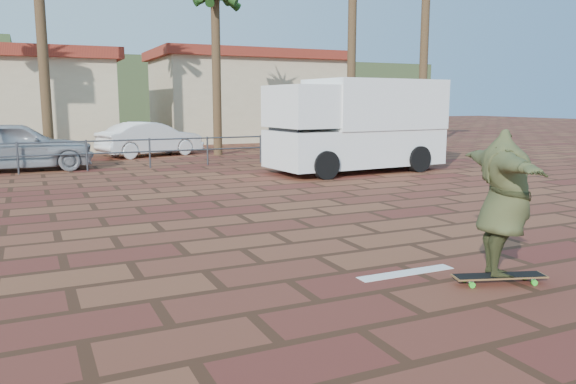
{
  "coord_description": "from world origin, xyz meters",
  "views": [
    {
      "loc": [
        -3.67,
        -6.96,
        2.22
      ],
      "look_at": [
        0.0,
        0.98,
        0.8
      ],
      "focal_mm": 35.0,
      "sensor_mm": 36.0,
      "label": 1
    }
  ],
  "objects_px": {
    "campervan": "(357,124)",
    "car_white": "(151,139)",
    "car_silver": "(16,146)",
    "longboard": "(499,277)",
    "skateboarder": "(504,203)"
  },
  "relations": [
    {
      "from": "longboard",
      "to": "car_silver",
      "type": "height_order",
      "value": "car_silver"
    },
    {
      "from": "campervan",
      "to": "car_white",
      "type": "height_order",
      "value": "campervan"
    },
    {
      "from": "campervan",
      "to": "car_silver",
      "type": "xyz_separation_m",
      "value": [
        -9.86,
        4.7,
        -0.72
      ]
    },
    {
      "from": "car_silver",
      "to": "campervan",
      "type": "bearing_deg",
      "value": -116.09
    },
    {
      "from": "longboard",
      "to": "car_silver",
      "type": "relative_size",
      "value": 0.25
    },
    {
      "from": "campervan",
      "to": "car_silver",
      "type": "bearing_deg",
      "value": 149.94
    },
    {
      "from": "longboard",
      "to": "car_silver",
      "type": "bearing_deg",
      "value": 128.49
    },
    {
      "from": "skateboarder",
      "to": "car_white",
      "type": "bearing_deg",
      "value": 26.4
    },
    {
      "from": "campervan",
      "to": "car_white",
      "type": "xyz_separation_m",
      "value": [
        -4.94,
        7.92,
        -0.83
      ]
    },
    {
      "from": "car_silver",
      "to": "car_white",
      "type": "distance_m",
      "value": 5.89
    },
    {
      "from": "longboard",
      "to": "campervan",
      "type": "xyz_separation_m",
      "value": [
        4.34,
        10.34,
        1.43
      ]
    },
    {
      "from": "longboard",
      "to": "skateboarder",
      "type": "bearing_deg",
      "value": 18.34
    },
    {
      "from": "longboard",
      "to": "campervan",
      "type": "bearing_deg",
      "value": 85.56
    },
    {
      "from": "car_white",
      "to": "campervan",
      "type": "bearing_deg",
      "value": -166.25
    },
    {
      "from": "campervan",
      "to": "longboard",
      "type": "bearing_deg",
      "value": -117.38
    }
  ]
}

